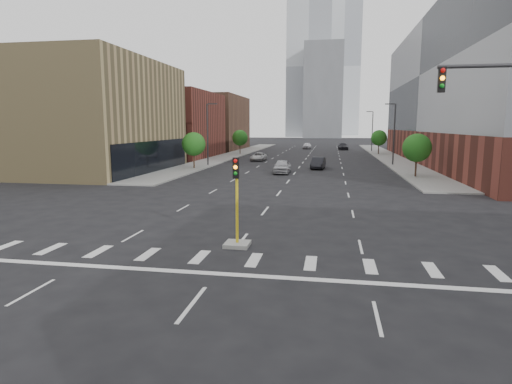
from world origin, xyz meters
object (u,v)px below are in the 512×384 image
(car_near_left, at_px, (282,166))
(car_mid_right, at_px, (318,163))
(median_traffic_signal, at_px, (237,227))
(car_far_left, at_px, (259,157))
(car_distant, at_px, (307,146))
(car_deep_right, at_px, (343,146))

(car_near_left, xyz_separation_m, car_mid_right, (4.26, 6.44, -0.06))
(median_traffic_signal, height_order, car_mid_right, median_traffic_signal)
(car_far_left, bearing_deg, car_distant, 82.64)
(median_traffic_signal, bearing_deg, car_deep_right, 85.22)
(car_mid_right, bearing_deg, car_far_left, 135.14)
(median_traffic_signal, distance_m, car_near_left, 32.92)
(car_distant, bearing_deg, car_far_left, -96.34)
(car_distant, bearing_deg, car_deep_right, -13.64)
(car_mid_right, xyz_separation_m, car_far_left, (-10.35, 12.04, -0.12))
(median_traffic_signal, height_order, car_distant, median_traffic_signal)
(median_traffic_signal, bearing_deg, car_distant, 91.05)
(car_mid_right, relative_size, car_far_left, 0.99)
(car_deep_right, relative_size, car_distant, 1.20)
(car_far_left, bearing_deg, car_mid_right, -47.84)
(car_near_left, height_order, car_far_left, car_near_left)
(car_mid_right, distance_m, car_far_left, 15.88)
(median_traffic_signal, xyz_separation_m, car_mid_right, (2.72, 39.33, -0.19))
(car_mid_right, height_order, car_far_left, car_mid_right)
(median_traffic_signal, xyz_separation_m, car_distant, (-1.65, 89.80, -0.16))
(car_far_left, bearing_deg, car_near_left, -70.28)
(car_mid_right, bearing_deg, car_distant, 99.40)
(car_far_left, relative_size, car_distant, 1.02)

